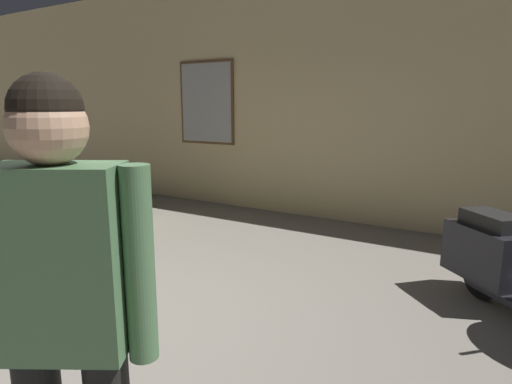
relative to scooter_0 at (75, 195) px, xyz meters
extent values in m
plane|color=slate|center=(2.41, -1.49, -0.49)|extent=(60.00, 60.00, 0.00)
cube|color=#CCB784|center=(2.41, 2.45, 1.33)|extent=(18.00, 0.20, 3.64)
cube|color=brown|center=(0.43, 2.33, 1.21)|extent=(1.09, 0.03, 1.36)
cube|color=#9E9E9E|center=(0.43, 2.32, 1.21)|extent=(1.01, 0.01, 1.28)
cylinder|color=black|center=(0.01, -0.34, -0.27)|extent=(0.10, 0.44, 0.44)
cylinder|color=silver|center=(0.01, -0.34, -0.27)|extent=(0.11, 0.20, 0.20)
cylinder|color=black|center=(-0.01, 0.70, -0.27)|extent=(0.10, 0.44, 0.44)
cylinder|color=silver|center=(-0.01, 0.70, -0.27)|extent=(0.11, 0.20, 0.20)
cube|color=gold|center=(0.00, 0.18, -0.30)|extent=(0.41, 1.04, 0.05)
ellipsoid|color=gold|center=(0.01, -0.29, 0.04)|extent=(0.58, 0.93, 0.83)
cube|color=gold|center=(-0.01, 0.65, -0.03)|extent=(0.45, 0.75, 0.48)
cube|color=brown|center=(-0.01, 0.65, 0.27)|extent=(0.32, 0.53, 0.13)
sphere|color=silver|center=(0.01, -0.59, 0.26)|extent=(0.16, 0.16, 0.16)
cylinder|color=silver|center=(0.01, -0.32, 0.42)|extent=(0.05, 0.05, 0.31)
cylinder|color=silver|center=(0.01, -0.32, 0.57)|extent=(0.48, 0.04, 0.03)
cylinder|color=black|center=(4.82, 0.51, -0.29)|extent=(0.35, 0.35, 0.41)
cylinder|color=silver|center=(4.82, 0.51, -0.29)|extent=(0.20, 0.20, 0.19)
cube|color=black|center=(4.84, 0.48, -0.06)|extent=(0.79, 0.78, 0.45)
cube|color=black|center=(4.84, 0.48, 0.23)|extent=(0.55, 0.55, 0.12)
cube|color=#4C724C|center=(3.77, -2.79, 0.69)|extent=(0.46, 0.39, 0.62)
cylinder|color=#4C724C|center=(3.99, -2.66, 0.68)|extent=(0.10, 0.10, 0.64)
sphere|color=tan|center=(3.77, -2.79, 1.11)|extent=(0.23, 0.23, 0.23)
sphere|color=black|center=(3.77, -2.79, 1.17)|extent=(0.22, 0.22, 0.22)
camera|label=1|loc=(4.98, -3.59, 1.18)|focal=30.63mm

